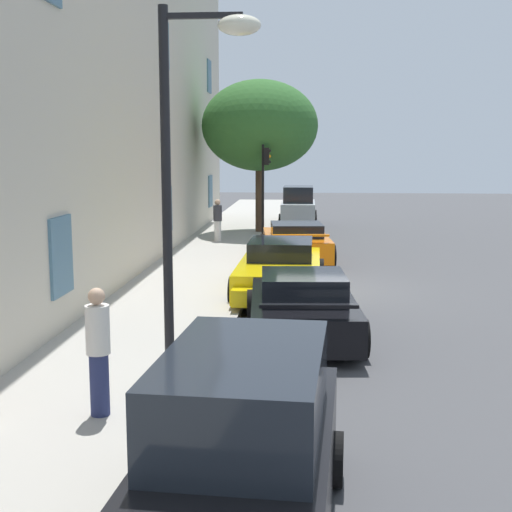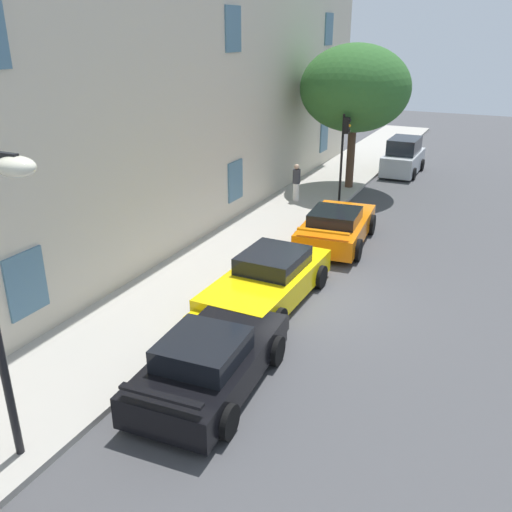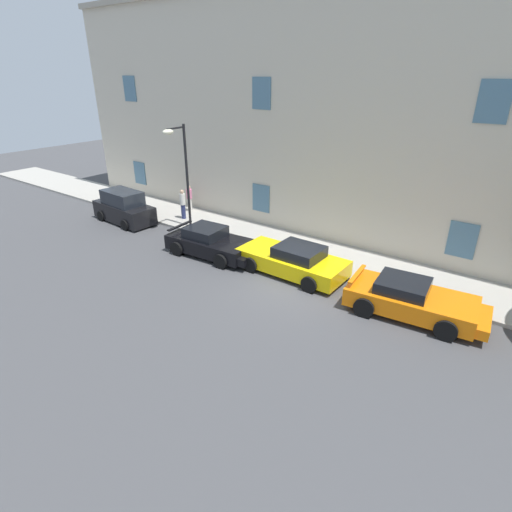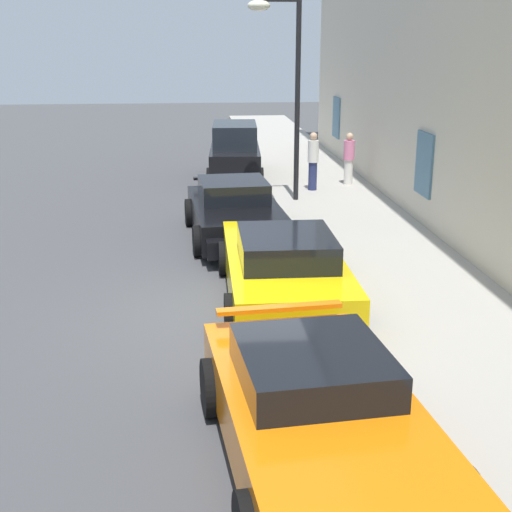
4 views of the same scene
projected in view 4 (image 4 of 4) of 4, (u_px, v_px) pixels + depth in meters
ground_plane at (223, 315)px, 11.78m from camera, size 80.00×80.00×0.00m
sidewalk at (424, 304)px, 12.08m from camera, size 60.00×3.24×0.14m
sportscar_red_lead at (236, 215)px, 16.01m from camera, size 4.64×2.36×1.31m
sportscar_yellow_flank at (282, 265)px, 12.46m from camera, size 5.14×2.26×1.32m
sportscar_white_middle at (323, 426)px, 7.29m from camera, size 4.85×2.51×1.27m
hatchback_parked at (235, 154)px, 22.84m from camera, size 4.09×1.97×1.83m
street_lamp at (282, 61)px, 18.38m from camera, size 0.44×1.42×5.41m
pedestrian_admiring at (313, 160)px, 20.51m from camera, size 0.44×0.44×1.71m
pedestrian_strolling at (349, 158)px, 21.33m from camera, size 0.45×0.45×1.58m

